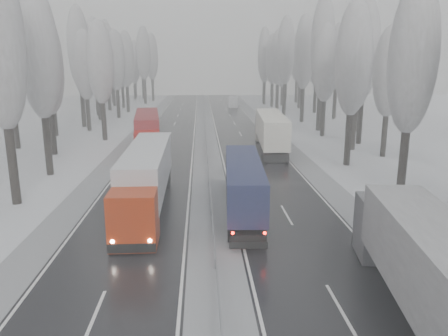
{
  "coord_description": "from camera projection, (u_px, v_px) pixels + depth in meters",
  "views": [
    {
      "loc": [
        -0.69,
        -16.69,
        10.39
      ],
      "look_at": [
        1.13,
        17.2,
        2.2
      ],
      "focal_mm": 35.0,
      "sensor_mm": 36.0,
      "label": 1
    }
  ],
  "objects": [
    {
      "name": "tree_23",
      "position": [
        359.0,
        74.0,
        65.98
      ],
      "size": [
        3.6,
        3.6,
        13.55
      ],
      "color": "black",
      "rests_on": "ground"
    },
    {
      "name": "tree_36",
      "position": [
        264.0,
        53.0,
        119.56
      ],
      "size": [
        3.6,
        3.6,
        20.23
      ],
      "color": "black",
      "rests_on": "ground"
    },
    {
      "name": "tree_34",
      "position": [
        265.0,
        59.0,
        110.32
      ],
      "size": [
        3.6,
        3.6,
        17.63
      ],
      "color": "black",
      "rests_on": "ground"
    },
    {
      "name": "truck_cream_box",
      "position": [
        270.0,
        129.0,
        52.43
      ],
      "size": [
        3.97,
        17.76,
        4.52
      ],
      "rotation": [
        0.0,
        0.0,
        -0.07
      ],
      "color": "#B1AE9C",
      "rests_on": "ground"
    },
    {
      "name": "tree_72",
      "position": [
        121.0,
        66.0,
        101.34
      ],
      "size": [
        3.6,
        3.6,
        15.11
      ],
      "color": "black",
      "rests_on": "ground"
    },
    {
      "name": "shoulder_left",
      "position": [
        113.0,
        161.0,
        47.26
      ],
      "size": [
        2.4,
        200.0,
        0.04
      ],
      "primitive_type": "cube",
      "color": "#95979C",
      "rests_on": "ground"
    },
    {
      "name": "tree_68",
      "position": [
        116.0,
        61.0,
        82.38
      ],
      "size": [
        3.6,
        3.6,
        16.65
      ],
      "color": "black",
      "rests_on": "ground"
    },
    {
      "name": "tree_69",
      "position": [
        94.0,
        52.0,
        85.61
      ],
      "size": [
        3.6,
        3.6,
        19.35
      ],
      "color": "black",
      "rests_on": "ground"
    },
    {
      "name": "carriageway_left",
      "position": [
        159.0,
        161.0,
        47.52
      ],
      "size": [
        7.5,
        200.0,
        0.03
      ],
      "primitive_type": "cube",
      "color": "black",
      "rests_on": "ground"
    },
    {
      "name": "tree_33",
      "position": [
        283.0,
        68.0,
        108.01
      ],
      "size": [
        3.6,
        3.6,
        14.33
      ],
      "color": "black",
      "rests_on": "ground"
    },
    {
      "name": "tree_27",
      "position": [
        337.0,
        58.0,
        80.66
      ],
      "size": [
        3.6,
        3.6,
        17.62
      ],
      "color": "black",
      "rests_on": "ground"
    },
    {
      "name": "tree_26",
      "position": [
        304.0,
        53.0,
        76.23
      ],
      "size": [
        3.6,
        3.6,
        18.78
      ],
      "color": "black",
      "rests_on": "ground"
    },
    {
      "name": "tree_29",
      "position": [
        317.0,
        57.0,
        90.9
      ],
      "size": [
        3.6,
        3.6,
        18.11
      ],
      "color": "black",
      "rests_on": "ground"
    },
    {
      "name": "tree_60",
      "position": [
        47.0,
        70.0,
        48.7
      ],
      "size": [
        3.6,
        3.6,
        14.84
      ],
      "color": "black",
      "rests_on": "ground"
    },
    {
      "name": "tree_28",
      "position": [
        286.0,
        51.0,
        86.41
      ],
      "size": [
        3.6,
        3.6,
        19.62
      ],
      "color": "black",
      "rests_on": "ground"
    },
    {
      "name": "tree_63",
      "position": [
        49.0,
        59.0,
        61.31
      ],
      "size": [
        3.6,
        3.6,
        16.88
      ],
      "color": "black",
      "rests_on": "ground"
    },
    {
      "name": "tree_31",
      "position": [
        301.0,
        56.0,
        100.23
      ],
      "size": [
        3.6,
        3.6,
        18.58
      ],
      "color": "black",
      "rests_on": "ground"
    },
    {
      "name": "tree_77",
      "position": [
        134.0,
        67.0,
        124.9
      ],
      "size": [
        3.6,
        3.6,
        14.32
      ],
      "color": "black",
      "rests_on": "ground"
    },
    {
      "name": "median_guardrail",
      "position": [
        207.0,
        155.0,
        47.64
      ],
      "size": [
        0.12,
        200.0,
        0.76
      ],
      "color": "slate",
      "rests_on": "ground"
    },
    {
      "name": "tree_73",
      "position": [
        112.0,
        60.0,
        104.76
      ],
      "size": [
        3.6,
        3.6,
        17.22
      ],
      "color": "black",
      "rests_on": "ground"
    },
    {
      "name": "tree_78",
      "position": [
        142.0,
        55.0,
        126.74
      ],
      "size": [
        3.6,
        3.6,
        19.55
      ],
      "color": "black",
      "rests_on": "ground"
    },
    {
      "name": "tree_37",
      "position": [
        287.0,
        62.0,
        124.38
      ],
      "size": [
        3.6,
        3.6,
        16.37
      ],
      "color": "black",
      "rests_on": "ground"
    },
    {
      "name": "tree_19",
      "position": [
        390.0,
        72.0,
        47.63
      ],
      "size": [
        3.6,
        3.6,
        14.57
      ],
      "color": "black",
      "rests_on": "ground"
    },
    {
      "name": "box_truck_distant",
      "position": [
        233.0,
        102.0,
        103.96
      ],
      "size": [
        2.67,
        6.97,
        2.54
      ],
      "rotation": [
        0.0,
        0.0,
        -0.09
      ],
      "color": "#AFB0B6",
      "rests_on": "ground"
    },
    {
      "name": "tree_21",
      "position": [
        365.0,
        50.0,
        54.93
      ],
      "size": [
        3.6,
        3.6,
        18.62
      ],
      "color": "black",
      "rests_on": "ground"
    },
    {
      "name": "tree_35",
      "position": [
        297.0,
        58.0,
        114.59
      ],
      "size": [
        3.6,
        3.6,
        18.25
      ],
      "color": "black",
      "rests_on": "ground"
    },
    {
      "name": "tree_58",
      "position": [
        39.0,
        55.0,
        39.13
      ],
      "size": [
        3.6,
        3.6,
        17.21
      ],
      "color": "black",
      "rests_on": "ground"
    },
    {
      "name": "carriageway_right",
      "position": [
        255.0,
        160.0,
        48.07
      ],
      "size": [
        7.5,
        200.0,
        0.03
      ],
      "primitive_type": "cube",
      "color": "black",
      "rests_on": "ground"
    },
    {
      "name": "tree_20",
      "position": [
        358.0,
        65.0,
        51.36
      ],
      "size": [
        3.6,
        3.6,
        15.71
      ],
      "color": "black",
      "rests_on": "ground"
    },
    {
      "name": "tree_66",
      "position": [
        100.0,
        66.0,
        75.94
      ],
      "size": [
        3.6,
        3.6,
        15.23
      ],
      "color": "black",
      "rests_on": "ground"
    },
    {
      "name": "tree_64",
      "position": [
        85.0,
        66.0,
        66.56
      ],
      "size": [
        3.6,
        3.6,
        15.42
      ],
      "color": "black",
      "rests_on": "ground"
    },
    {
      "name": "truck_blue_box",
      "position": [
        243.0,
        180.0,
        31.33
      ],
      "size": [
        3.13,
        14.98,
        3.82
      ],
      "rotation": [
        0.0,
        0.0,
        -0.05
      ],
      "color": "navy",
      "rests_on": "ground"
    },
    {
      "name": "tree_25",
      "position": [
        358.0,
        49.0,
        70.44
      ],
      "size": [
        3.6,
        3.6,
        19.44
      ],
      "color": "black",
      "rests_on": "ground"
    },
    {
      "name": "tree_38",
      "position": [
        265.0,
        59.0,
        130.24
      ],
      "size": [
        3.6,
        3.6,
        17.97
      ],
      "color": "black",
      "rests_on": "ground"
    },
    {
      "name": "tree_32",
      "position": [
        273.0,
        59.0,
        103.52
      ],
      "size": [
        3.6,
        3.6,
        17.33
      ],
      "color": "black",
      "rests_on": "ground"
    },
    {
      "name": "tree_79",
      "position": [
        134.0,
        61.0,
        130.85
      ],
      "size": [
        3.6,
        3.6,
        17.07
      ],
      "color": "black",
      "rests_on": "ground"
    },
    {
      "name": "shoulder_right",
      "position": [
        299.0,
        159.0,
        48.32
      ],
      "size": [
        2.4,
        200.0,
        0.04
      ],
      "primitive_type": "cube",
      "color": "#95979C",
      "rests_on": "ground"
    },
    {
      "name": "tree_16",
      "position": [
        413.0,
        59.0,
        32.17
      ],
      "size": [
        3.6,
        3.6,
        16.53
      ],
      "color": "black",
      "rests_on": "ground"
    },
    {
      "name": "truck_grey_tarp",
      "position": [
        434.0,
        272.0,
        16.73
      ],
      "size": [
        4.98,
        17.33,
        4.41
      ],
      "rotation": [
        0.0,
        0.0,
        -0.14
      ],
      "color": "#48494D",
      "rests_on": "ground"
    },
    {
      "name": "tree_61",
      "position": [
        10.0,
        75.0,
        52.42
      ],
      "size": [
        3.6,
        3.6,
        13.95
      ],
      "color": "black",
      "rests_on": "ground"
    },
    {
      "name": "tree_75",
      "position": [
        111.0,
        57.0,
        114.91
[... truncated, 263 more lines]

